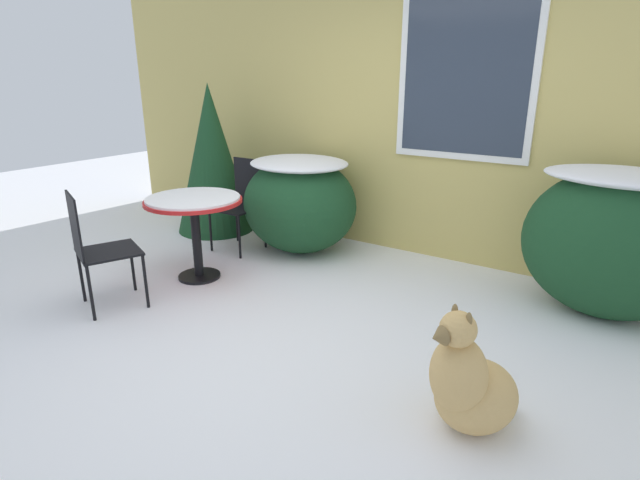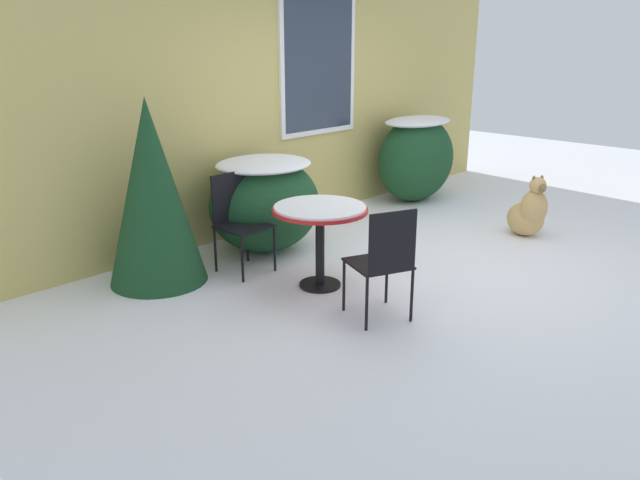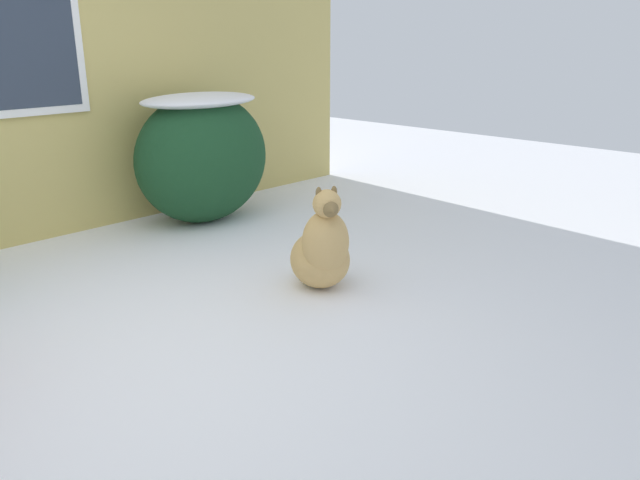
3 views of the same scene
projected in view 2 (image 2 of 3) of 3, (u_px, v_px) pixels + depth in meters
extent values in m
plane|color=white|center=(443.00, 264.00, 6.07)|extent=(16.00, 16.00, 0.00)
cube|color=tan|center=(286.00, 77.00, 6.99)|extent=(8.00, 0.06, 3.34)
cube|color=white|center=(318.00, 64.00, 7.25)|extent=(1.23, 0.04, 1.62)
cube|color=#2D3847|center=(319.00, 64.00, 7.24)|extent=(1.11, 0.01, 1.50)
ellipsoid|color=#194223|center=(265.00, 205.00, 6.34)|extent=(1.17, 1.05, 0.96)
ellipsoid|color=white|center=(264.00, 164.00, 6.21)|extent=(1.00, 0.89, 0.12)
ellipsoid|color=#194223|center=(416.00, 159.00, 8.25)|extent=(1.26, 0.81, 1.11)
ellipsoid|color=white|center=(418.00, 121.00, 8.09)|extent=(1.07, 0.69, 0.12)
cone|color=#194223|center=(152.00, 193.00, 5.41)|extent=(0.86, 0.86, 1.64)
cylinder|color=black|center=(320.00, 284.00, 5.55)|extent=(0.37, 0.37, 0.03)
cylinder|color=black|center=(320.00, 248.00, 5.44)|extent=(0.08, 0.08, 0.66)
cylinder|color=red|center=(320.00, 210.00, 5.33)|extent=(0.83, 0.83, 0.03)
cylinder|color=white|center=(320.00, 207.00, 5.32)|extent=(0.79, 0.79, 0.02)
cube|color=black|center=(244.00, 226.00, 5.76)|extent=(0.43, 0.43, 0.02)
cube|color=black|center=(229.00, 197.00, 5.82)|extent=(0.39, 0.02, 0.46)
cylinder|color=black|center=(242.00, 260.00, 5.57)|extent=(0.02, 0.02, 0.43)
cylinder|color=black|center=(275.00, 249.00, 5.84)|extent=(0.02, 0.02, 0.43)
cylinder|color=black|center=(215.00, 250.00, 5.83)|extent=(0.02, 0.02, 0.43)
cylinder|color=black|center=(247.00, 240.00, 6.10)|extent=(0.02, 0.02, 0.43)
cube|color=black|center=(378.00, 264.00, 4.83)|extent=(0.56, 0.56, 0.02)
cube|color=black|center=(393.00, 242.00, 4.57)|extent=(0.37, 0.16, 0.46)
cylinder|color=black|center=(387.00, 278.00, 5.14)|extent=(0.02, 0.02, 0.43)
cylinder|color=black|center=(344.00, 286.00, 4.99)|extent=(0.02, 0.02, 0.43)
cylinder|color=black|center=(412.00, 296.00, 4.80)|extent=(0.02, 0.02, 0.43)
cylinder|color=black|center=(367.00, 304.00, 4.65)|extent=(0.02, 0.02, 0.43)
ellipsoid|color=tan|center=(525.00, 219.00, 6.92)|extent=(0.55, 0.57, 0.37)
ellipsoid|color=tan|center=(534.00, 208.00, 6.75)|extent=(0.39, 0.38, 0.41)
sphere|color=tan|center=(538.00, 185.00, 6.64)|extent=(0.18, 0.18, 0.18)
cone|color=brown|center=(544.00, 189.00, 6.54)|extent=(0.12, 0.10, 0.10)
ellipsoid|color=brown|center=(534.00, 179.00, 6.62)|extent=(0.05, 0.04, 0.08)
ellipsoid|color=brown|center=(542.00, 179.00, 6.64)|extent=(0.05, 0.04, 0.08)
ellipsoid|color=tan|center=(515.00, 222.00, 7.13)|extent=(0.17, 0.21, 0.07)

